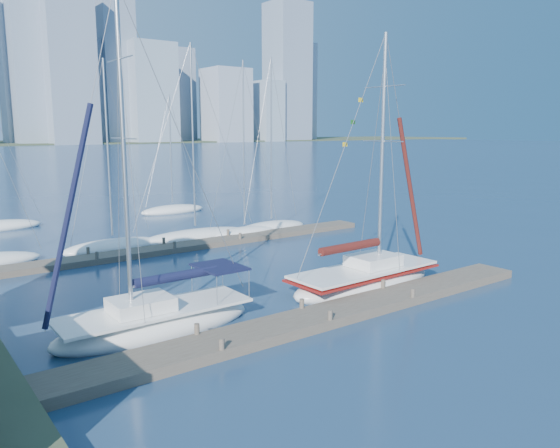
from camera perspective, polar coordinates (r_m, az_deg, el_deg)
ground at (r=22.96m, az=3.72°, el=-10.28°), size 700.00×700.00×0.00m
near_dock at (r=22.89m, az=3.73°, el=-9.81°), size 26.00×2.00×0.40m
far_dock at (r=36.94m, az=-10.10°, el=-2.34°), size 30.00×1.80×0.36m
sailboat_navy at (r=22.15m, az=-12.94°, el=-8.31°), size 8.23×2.68×13.57m
sailboat_maroon at (r=27.77m, az=8.87°, el=-4.68°), size 8.89×3.09×13.08m
bg_boat_1 at (r=37.74m, az=-17.05°, el=-2.23°), size 7.00×4.66×12.64m
bg_boat_2 at (r=39.88m, az=-8.82°, el=-1.27°), size 9.13×3.79×14.10m
bg_boat_3 at (r=41.10m, az=-3.70°, el=-0.86°), size 6.20×2.18×13.08m
bg_boat_4 at (r=43.07m, az=-0.90°, el=-0.32°), size 6.61×3.56×13.58m
bg_boat_7 at (r=53.31m, az=-11.14°, el=1.45°), size 6.72×3.80×11.35m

